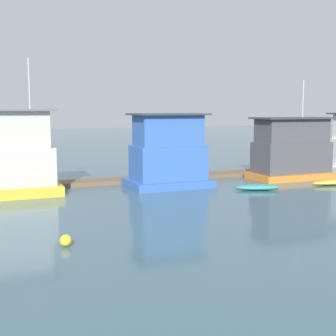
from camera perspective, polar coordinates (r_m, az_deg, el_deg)
name	(u,v)px	position (r m, az deg, el deg)	size (l,w,h in m)	color
ground_plane	(163,186)	(33.27, -0.66, -2.19)	(200.00, 200.00, 0.00)	#426070
dock_walkway	(150,179)	(35.65, -2.23, -1.32)	(51.00, 1.85, 0.30)	brown
houseboat_yellow	(15,157)	(31.01, -18.19, 1.23)	(5.53, 3.68, 8.57)	gold
houseboat_blue	(168,154)	(32.64, 0.00, 1.74)	(5.64, 3.83, 5.14)	#3866B7
houseboat_orange	(291,150)	(37.83, 14.82, 2.10)	(6.46, 3.37, 7.68)	orange
dinghy_teal	(257,187)	(32.08, 10.85, -2.32)	(3.21, 2.02, 0.39)	teal
mooring_post_far_right	(334,164)	(43.42, 19.60, 0.41)	(0.20, 0.20, 1.21)	brown
mooring_post_centre	(34,179)	(32.41, -16.05, -1.31)	(0.29, 0.29, 1.58)	brown
buoy_yellow	(66,241)	(19.24, -12.36, -8.63)	(0.48, 0.48, 0.48)	yellow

